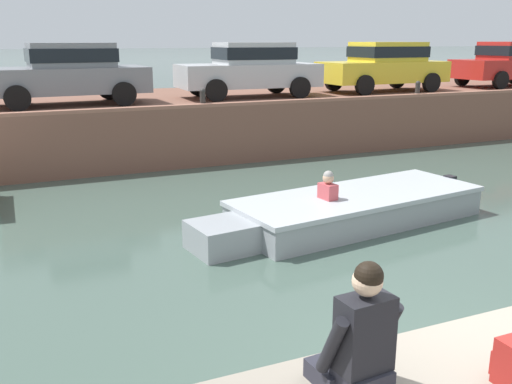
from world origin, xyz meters
TOP-DOWN VIEW (x-y plane):
  - ground_plane at (0.00, 5.01)m, footprint 400.00×400.00m
  - far_quay_wall at (0.00, 13.03)m, footprint 60.00×6.00m
  - far_wall_coping at (0.00, 10.15)m, footprint 60.00×0.24m
  - motorboat_passing at (1.61, 4.68)m, footprint 5.60×2.28m
  - car_left_inner_grey at (-2.12, 12.00)m, footprint 4.07×2.10m
  - car_centre_silver at (2.89, 11.99)m, footprint 4.07×1.98m
  - car_right_inner_yellow at (7.54, 12.00)m, footprint 4.11×1.95m
  - car_rightmost_red at (12.94, 12.00)m, footprint 4.25×2.01m
  - mooring_bollard_mid at (0.87, 10.28)m, footprint 0.15×0.15m
  - mooring_bollard_east at (7.51, 10.28)m, footprint 0.15×0.15m
  - person_seated_left at (-1.66, -0.53)m, footprint 0.55×0.55m
  - bottle_drink at (-1.54, -0.55)m, footprint 0.06×0.06m

SIDE VIEW (x-z plane):
  - ground_plane at x=0.00m, z-range 0.00..0.00m
  - motorboat_passing at x=1.61m, z-range -0.24..0.77m
  - far_quay_wall at x=0.00m, z-range 0.00..1.50m
  - bottle_drink at x=-1.54m, z-range 0.80..1.00m
  - person_seated_left at x=-1.66m, z-range 0.70..1.66m
  - far_wall_coping at x=0.00m, z-range 1.50..1.58m
  - mooring_bollard_mid at x=0.87m, z-range 1.51..1.96m
  - mooring_bollard_east at x=7.51m, z-range 1.51..1.96m
  - car_centre_silver at x=2.89m, z-range 1.57..3.11m
  - car_right_inner_yellow at x=7.54m, z-range 1.57..3.11m
  - car_rightmost_red at x=12.94m, z-range 1.57..3.11m
  - car_left_inner_grey at x=-2.12m, z-range 1.57..3.11m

